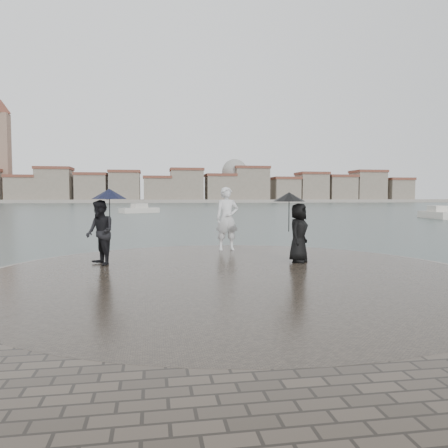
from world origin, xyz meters
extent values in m
plane|color=#2B3835|center=(0.00, 0.00, 0.00)|extent=(400.00, 400.00, 0.00)
cylinder|color=gray|center=(0.00, 3.50, 0.16)|extent=(12.50, 12.50, 0.32)
cylinder|color=#2D261E|center=(0.00, 3.50, 0.18)|extent=(11.90, 11.90, 0.36)
imported|color=silver|center=(0.61, 7.88, 1.44)|extent=(0.80, 0.54, 2.16)
imported|color=black|center=(-3.29, 5.21, 1.23)|extent=(0.99, 1.06, 1.74)
cylinder|color=black|center=(-3.04, 5.31, 1.71)|extent=(0.02, 0.02, 0.90)
cone|color=black|center=(-3.04, 5.31, 2.26)|extent=(0.96, 0.96, 0.28)
imported|color=black|center=(2.11, 4.83, 1.18)|extent=(0.90, 0.96, 1.64)
cylinder|color=black|center=(1.86, 4.93, 1.66)|extent=(0.02, 0.02, 0.90)
cone|color=black|center=(1.86, 4.93, 2.18)|extent=(0.90, 0.90, 0.26)
cube|color=gray|center=(0.00, 163.00, 0.60)|extent=(260.00, 20.00, 1.20)
cube|color=gray|center=(-48.00, 160.00, 4.50)|extent=(10.00, 10.00, 9.00)
cube|color=brown|center=(-48.00, 160.00, 9.50)|extent=(10.60, 10.60, 1.00)
cube|color=gray|center=(-37.00, 160.00, 6.00)|extent=(12.00, 10.00, 12.00)
cube|color=brown|center=(-37.00, 160.00, 12.50)|extent=(12.60, 10.60, 1.00)
cube|color=gray|center=(-24.00, 160.00, 5.00)|extent=(11.00, 10.00, 10.00)
cube|color=brown|center=(-24.00, 160.00, 10.50)|extent=(11.60, 10.60, 1.00)
cube|color=gray|center=(-12.00, 160.00, 5.50)|extent=(11.00, 10.00, 11.00)
cube|color=brown|center=(-12.00, 160.00, 11.50)|extent=(11.60, 10.60, 1.00)
cube|color=gray|center=(0.00, 160.00, 4.50)|extent=(10.00, 10.00, 9.00)
cube|color=brown|center=(0.00, 160.00, 9.50)|extent=(10.60, 10.60, 1.00)
cube|color=gray|center=(11.00, 160.00, 6.00)|extent=(12.00, 10.00, 12.00)
cube|color=brown|center=(11.00, 160.00, 12.50)|extent=(12.60, 10.60, 1.00)
cube|color=gray|center=(24.00, 160.00, 5.00)|extent=(11.00, 10.00, 10.00)
cube|color=brown|center=(24.00, 160.00, 10.50)|extent=(11.60, 10.60, 1.00)
cube|color=gray|center=(36.00, 160.00, 6.50)|extent=(13.00, 10.00, 13.00)
cube|color=brown|center=(36.00, 160.00, 13.50)|extent=(13.60, 10.60, 1.00)
cube|color=gray|center=(50.00, 160.00, 4.50)|extent=(10.00, 10.00, 9.00)
cube|color=brown|center=(50.00, 160.00, 9.50)|extent=(10.60, 10.60, 1.00)
cube|color=gray|center=(61.00, 160.00, 5.50)|extent=(11.00, 10.00, 11.00)
cube|color=brown|center=(61.00, 160.00, 11.50)|extent=(11.60, 10.60, 1.00)
cube|color=gray|center=(73.00, 160.00, 5.00)|extent=(11.00, 10.00, 10.00)
cube|color=brown|center=(73.00, 160.00, 10.50)|extent=(11.60, 10.60, 1.00)
cube|color=gray|center=(85.00, 160.00, 6.00)|extent=(12.00, 10.00, 12.00)
cube|color=brown|center=(85.00, 160.00, 12.50)|extent=(12.60, 10.60, 1.00)
cube|color=gray|center=(98.00, 160.00, 4.50)|extent=(10.00, 10.00, 9.00)
cube|color=brown|center=(98.00, 160.00, 9.50)|extent=(10.60, 10.60, 1.00)
cube|color=#846654|center=(-55.00, 162.00, 16.00)|extent=(5.00, 5.00, 32.00)
cone|color=brown|center=(-55.00, 162.00, 34.50)|extent=(6.80, 6.80, 5.00)
sphere|color=gray|center=(30.00, 162.00, 12.00)|extent=(10.00, 10.00, 10.00)
cube|color=beige|center=(-3.64, 53.36, 0.25)|extent=(5.45, 4.41, 0.90)
cube|color=beige|center=(-3.64, 53.36, 0.85)|extent=(2.33, 2.12, 0.90)
cube|color=beige|center=(26.71, 33.48, 0.25)|extent=(2.44, 5.68, 0.90)
cube|color=beige|center=(26.71, 33.48, 0.85)|extent=(1.50, 2.16, 0.90)
camera|label=1|loc=(-1.90, -6.77, 2.18)|focal=35.00mm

